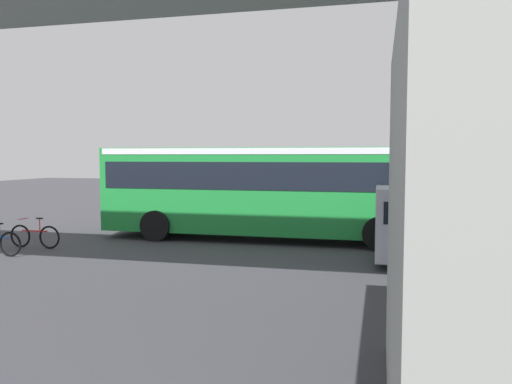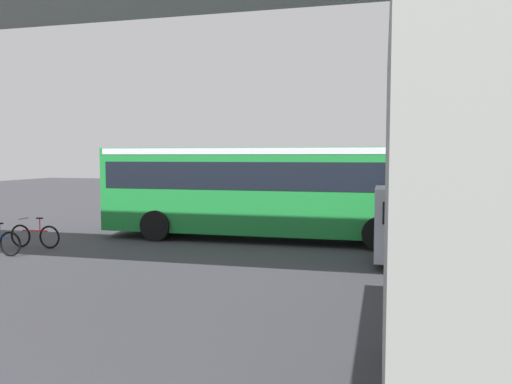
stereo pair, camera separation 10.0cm
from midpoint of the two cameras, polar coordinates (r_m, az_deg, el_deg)
The scene contains 11 objects.
ground at distance 18.24m, azimuth 5.17°, elevation -4.99°, with size 80.00×80.00×0.00m, color #38383D.
city_bus at distance 17.29m, azimuth 1.41°, elevation 0.81°, with size 11.54×2.85×3.15m.
parked_van at distance 13.95m, azimuth 23.10°, elevation -3.20°, with size 4.80×2.17×2.05m.
bicycle_red at distance 17.25m, azimuth -23.89°, elevation -4.59°, with size 1.77×0.44×0.96m.
pedestrian at distance 22.04m, azimuth 19.91°, elevation -1.32°, with size 0.38×0.38×1.79m.
traffic_sign at distance 21.44m, azimuth 4.30°, elevation 1.45°, with size 0.08×0.60×2.80m.
lane_dash_left at distance 21.37m, azimuth 17.24°, elevation -3.81°, with size 2.00×0.20×0.01m, color silver.
lane_dash_centre at distance 21.51m, azimuth 6.52°, elevation -3.60°, with size 2.00×0.20×0.01m, color silver.
lane_dash_right at distance 22.37m, azimuth -3.72°, elevation -3.29°, with size 2.00×0.20×0.01m, color silver.
lane_dash_rightmost at distance 23.87m, azimuth -12.92°, elevation -2.91°, with size 2.00×0.20×0.01m, color silver.
pedestrian_overpass at distance 9.51m, azimuth -3.50°, elevation 20.29°, with size 28.11×2.60×7.38m.
Camera 1 is at (-2.67, 17.82, 2.88)m, focal length 35.36 mm.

